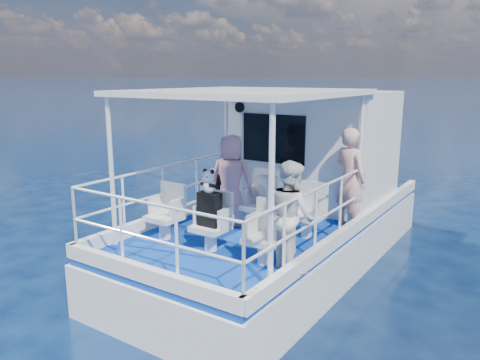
% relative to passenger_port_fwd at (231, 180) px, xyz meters
% --- Properties ---
extents(ground, '(2000.00, 2000.00, 0.00)m').
position_rel_passenger_port_fwd_xyz_m(ground, '(0.46, -0.08, -1.67)').
color(ground, '#071535').
rests_on(ground, ground).
extents(hull, '(3.00, 7.00, 1.60)m').
position_rel_passenger_port_fwd_xyz_m(hull, '(0.46, 0.92, -1.67)').
color(hull, white).
rests_on(hull, ground).
extents(deck, '(2.90, 6.90, 0.10)m').
position_rel_passenger_port_fwd_xyz_m(deck, '(0.46, 0.92, -0.82)').
color(deck, navy).
rests_on(deck, hull).
extents(cabin, '(2.85, 2.00, 2.20)m').
position_rel_passenger_port_fwd_xyz_m(cabin, '(0.46, 2.22, 0.33)').
color(cabin, white).
rests_on(cabin, deck).
extents(canopy, '(3.00, 3.20, 0.08)m').
position_rel_passenger_port_fwd_xyz_m(canopy, '(0.46, -0.28, 1.47)').
color(canopy, white).
rests_on(canopy, cabin).
extents(canopy_posts, '(2.77, 2.97, 2.20)m').
position_rel_passenger_port_fwd_xyz_m(canopy_posts, '(0.46, -0.33, 0.33)').
color(canopy_posts, white).
rests_on(canopy_posts, deck).
extents(railings, '(2.84, 3.59, 1.00)m').
position_rel_passenger_port_fwd_xyz_m(railings, '(0.46, -0.66, -0.27)').
color(railings, white).
rests_on(railings, deck).
extents(seat_port_fwd, '(0.48, 0.46, 0.38)m').
position_rel_passenger_port_fwd_xyz_m(seat_port_fwd, '(-0.44, 0.12, -0.58)').
color(seat_port_fwd, silver).
rests_on(seat_port_fwd, deck).
extents(seat_center_fwd, '(0.48, 0.46, 0.38)m').
position_rel_passenger_port_fwd_xyz_m(seat_center_fwd, '(0.46, 0.12, -0.58)').
color(seat_center_fwd, silver).
rests_on(seat_center_fwd, deck).
extents(seat_stbd_fwd, '(0.48, 0.46, 0.38)m').
position_rel_passenger_port_fwd_xyz_m(seat_stbd_fwd, '(1.36, 0.12, -0.58)').
color(seat_stbd_fwd, silver).
rests_on(seat_stbd_fwd, deck).
extents(seat_port_aft, '(0.48, 0.46, 0.38)m').
position_rel_passenger_port_fwd_xyz_m(seat_port_aft, '(-0.44, -1.18, -0.58)').
color(seat_port_aft, silver).
rests_on(seat_port_aft, deck).
extents(seat_center_aft, '(0.48, 0.46, 0.38)m').
position_rel_passenger_port_fwd_xyz_m(seat_center_aft, '(0.46, -1.18, -0.58)').
color(seat_center_aft, silver).
rests_on(seat_center_aft, deck).
extents(seat_stbd_aft, '(0.48, 0.46, 0.38)m').
position_rel_passenger_port_fwd_xyz_m(seat_stbd_aft, '(1.36, -1.18, -0.58)').
color(seat_stbd_aft, silver).
rests_on(seat_stbd_aft, deck).
extents(passenger_port_fwd, '(0.67, 0.55, 1.54)m').
position_rel_passenger_port_fwd_xyz_m(passenger_port_fwd, '(0.00, 0.00, 0.00)').
color(passenger_port_fwd, '#CB8391').
rests_on(passenger_port_fwd, deck).
extents(passenger_stbd_fwd, '(0.72, 0.60, 1.67)m').
position_rel_passenger_port_fwd_xyz_m(passenger_stbd_fwd, '(1.71, 0.96, 0.07)').
color(passenger_stbd_fwd, '#ECA498').
rests_on(passenger_stbd_fwd, deck).
extents(passenger_stbd_aft, '(0.88, 0.83, 1.44)m').
position_rel_passenger_port_fwd_xyz_m(passenger_stbd_aft, '(1.71, -1.10, -0.05)').
color(passenger_stbd_aft, white).
rests_on(passenger_stbd_aft, deck).
extents(backpack_port, '(0.31, 0.18, 0.41)m').
position_rel_passenger_port_fwd_xyz_m(backpack_port, '(-0.45, 0.10, -0.19)').
color(backpack_port, black).
rests_on(backpack_port, seat_port_fwd).
extents(backpack_center, '(0.33, 0.18, 0.49)m').
position_rel_passenger_port_fwd_xyz_m(backpack_center, '(0.47, -1.20, -0.15)').
color(backpack_center, black).
rests_on(backpack_center, seat_center_aft).
extents(compact_camera, '(0.11, 0.06, 0.06)m').
position_rel_passenger_port_fwd_xyz_m(compact_camera, '(-0.43, 0.08, 0.05)').
color(compact_camera, black).
rests_on(compact_camera, backpack_port).
extents(panda, '(0.22, 0.18, 0.34)m').
position_rel_passenger_port_fwd_xyz_m(panda, '(0.47, -1.21, 0.27)').
color(panda, white).
rests_on(panda, backpack_center).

